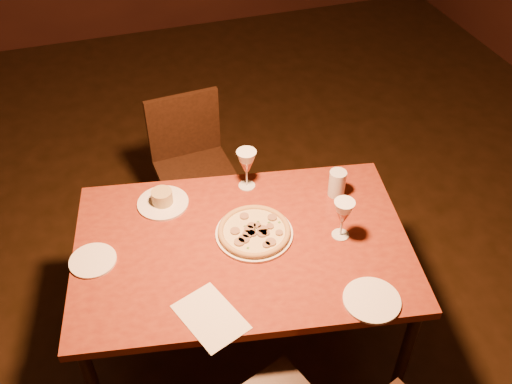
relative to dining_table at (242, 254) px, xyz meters
name	(u,v)px	position (x,y,z in m)	size (l,w,h in m)	color
dining_table	(242,254)	(0.00, 0.00, 0.00)	(1.41, 1.04, 0.69)	maroon
chair_far	(193,162)	(-0.02, 0.85, -0.18)	(0.40, 0.40, 0.78)	black
pizza_plate	(254,231)	(0.06, 0.03, 0.08)	(0.30, 0.30, 0.03)	white
ramekin_saucer	(163,200)	(-0.25, 0.31, 0.08)	(0.21, 0.21, 0.07)	white
wine_glass_far	(247,169)	(0.12, 0.32, 0.15)	(0.08, 0.08, 0.18)	#B6604B
wine_glass_right	(342,219)	(0.38, -0.07, 0.15)	(0.08, 0.08, 0.17)	#B6604B
water_tumbler	(337,183)	(0.46, 0.15, 0.12)	(0.07, 0.07, 0.12)	silver
side_plate_left	(93,261)	(-0.55, 0.08, 0.07)	(0.17, 0.17, 0.01)	white
side_plate_near	(372,300)	(0.35, -0.40, 0.07)	(0.20, 0.20, 0.01)	white
menu_card	(211,317)	(-0.20, -0.29, 0.06)	(0.17, 0.25, 0.00)	white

